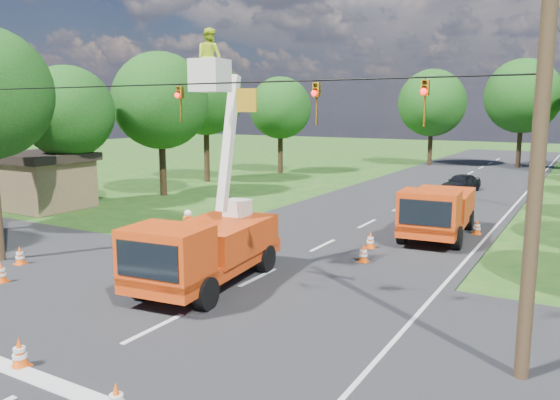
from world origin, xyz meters
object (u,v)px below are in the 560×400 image
Objects in this scene: pole_right_near at (540,136)px; shed at (40,180)px; traffic_cone_4 at (1,272)px; traffic_cone_7 at (477,227)px; tree_far_a at (432,103)px; second_truck at (437,211)px; tree_far_b at (523,96)px; traffic_cone_3 at (370,240)px; distant_car at (461,183)px; traffic_cone_2 at (363,253)px; tree_left_e at (206,97)px; tree_left_f at (280,108)px; traffic_cone_5 at (20,255)px; tree_left_d at (160,101)px; bucket_truck at (205,234)px; tree_left_c at (67,112)px; traffic_cone_0 at (19,353)px; ground_worker at (189,243)px.

pole_right_near is 1.82× the size of shed.
traffic_cone_4 is 16.30m from pole_right_near.
tree_far_a is at bearing 108.86° from traffic_cone_7.
second_truck is 0.65× the size of pole_right_near.
traffic_cone_3 is at bearing -91.85° from tree_far_b.
distant_car is 19.80m from traffic_cone_2.
tree_left_e is 8.29m from tree_left_f.
traffic_cone_5 is 17.38m from tree_left_d.
traffic_cone_4 is 14.66m from shed.
tree_far_a is at bearing 107.43° from pole_right_near.
traffic_cone_7 is at bearing -21.39° from tree_left_e.
bucket_truck is 11.36× the size of traffic_cone_5.
bucket_truck is 1.00× the size of tree_left_c.
traffic_cone_0 is at bearing -37.61° from shed.
tree_far_b reaches higher than shed.
traffic_cone_3 is 18.89m from tree_left_d.
pole_right_near is at bearing 5.93° from traffic_cone_4.
pole_right_near is (15.51, 1.61, 4.75)m from traffic_cone_4.
traffic_cone_3 is at bearing 127.63° from pole_right_near.
traffic_cone_4 is 15.12m from tree_left_c.
tree_left_d reaches higher than bucket_truck.
shed is at bearing 124.99° from ground_worker.
distant_car is 18.74m from tree_far_a.
distant_car is at bearing 34.39° from tree_left_d.
traffic_cone_3 is at bearing 1.89° from shed.
tree_left_d is at bearing 129.52° from bucket_truck.
distant_car reaches higher than traffic_cone_4.
distant_car is 0.66× the size of shed.
pole_right_near is 45.08m from tree_far_a.
tree_far_b is (5.53, 42.50, 5.78)m from ground_worker.
tree_left_e is (-15.72, 27.04, 6.13)m from traffic_cone_0.
second_truck is 23.43m from tree_left_e.
traffic_cone_3 is at bearing 78.03° from traffic_cone_0.
distant_car is 31.53m from traffic_cone_0.
bucket_truck reaches higher than ground_worker.
shed is (-15.47, 5.50, 0.60)m from ground_worker.
tree_far_b is at bearing 49.28° from tree_left_e.
distant_car is at bearing -94.25° from tree_far_b.
shed is at bearing -174.42° from second_truck.
tree_left_e is (-21.90, 8.58, 6.13)m from traffic_cone_7.
ground_worker is at bearing 167.23° from pole_right_near.
shed is at bearing 152.56° from bucket_truck.
ground_worker is 2.88× the size of traffic_cone_7.
ground_worker reaches higher than distant_car.
second_truck reaches higher than traffic_cone_4.
traffic_cone_7 is 24.31m from tree_left_e.
pole_right_near is (6.67, -8.66, 4.75)m from traffic_cone_3.
tree_left_c is (-15.42, 14.04, 5.08)m from traffic_cone_0.
second_truck is 0.63× the size of tree_far_b.
tree_far_b is at bearing 47.14° from ground_worker.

